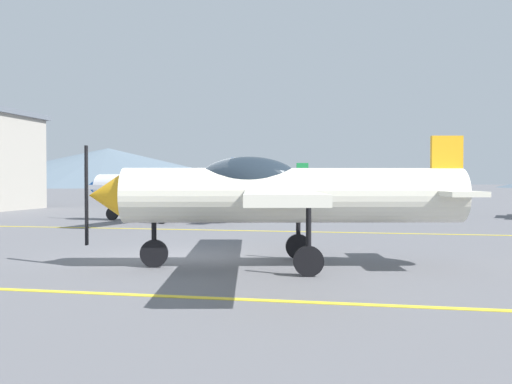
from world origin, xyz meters
TOP-DOWN VIEW (x-y plane):
  - ground_plane at (0.00, 0.00)m, footprint 400.00×400.00m
  - apron_line_near at (0.00, -3.71)m, footprint 80.00×0.16m
  - apron_line_far at (0.00, 7.24)m, footprint 80.00×0.16m
  - airplane_near at (2.32, -0.54)m, footprint 7.82×8.92m
  - airplane_mid at (-4.38, 10.75)m, footprint 7.80×8.95m
  - airplane_far at (4.04, 18.90)m, footprint 7.82×8.92m
  - airplane_back at (-3.35, 29.77)m, footprint 7.75×8.93m
  - hill_left at (-66.35, 132.81)m, footprint 89.95×89.95m

SIDE VIEW (x-z plane):
  - ground_plane at x=0.00m, z-range 0.00..0.00m
  - apron_line_near at x=0.00m, z-range 0.00..0.01m
  - apron_line_far at x=0.00m, z-range 0.00..0.01m
  - airplane_near at x=2.32m, z-range 0.17..2.84m
  - airplane_mid at x=-4.38m, z-range 0.17..2.84m
  - airplane_far at x=4.04m, z-range 0.17..2.84m
  - airplane_back at x=-3.35m, z-range 0.17..2.84m
  - hill_left at x=-66.35m, z-range 0.00..10.48m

